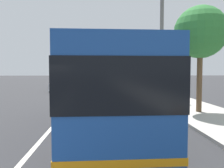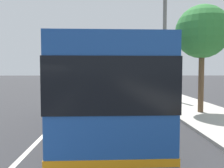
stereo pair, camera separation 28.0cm
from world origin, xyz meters
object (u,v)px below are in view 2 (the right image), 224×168
at_px(car_side_street, 65,85).
at_px(car_oncoming, 105,81).
at_px(coach_bus, 106,85).
at_px(roadside_tree_mid_block, 202,32).
at_px(utility_pole, 164,45).

distance_m(car_side_street, car_oncoming, 10.75).
bearing_deg(coach_bus, roadside_tree_mid_block, -61.71).
height_order(car_side_street, car_oncoming, car_side_street).
relative_size(coach_bus, utility_pole, 1.16).
relative_size(coach_bus, roadside_tree_mid_block, 1.76).
height_order(coach_bus, utility_pole, utility_pole).
xyz_separation_m(car_oncoming, utility_pole, (-18.10, -4.89, 3.67)).
height_order(coach_bus, car_oncoming, coach_bus).
xyz_separation_m(car_side_street, roadside_tree_mid_block, (-14.75, -10.02, 3.64)).
xyz_separation_m(car_side_street, utility_pole, (-8.42, -9.58, 3.65)).
bearing_deg(car_side_street, coach_bus, 14.77).
distance_m(roadside_tree_mid_block, utility_pole, 6.34).
bearing_deg(roadside_tree_mid_block, utility_pole, 3.92).
distance_m(car_oncoming, utility_pole, 19.10).
height_order(car_side_street, utility_pole, utility_pole).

